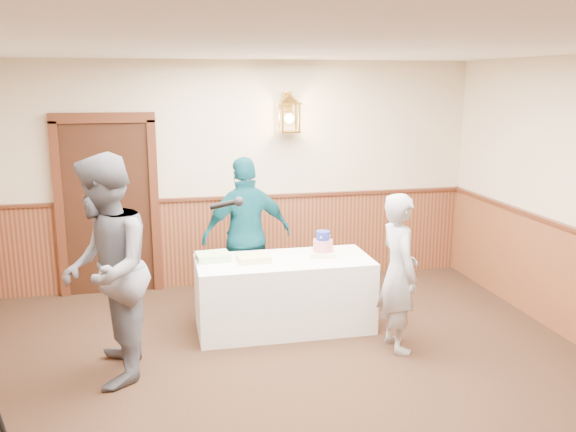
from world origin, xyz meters
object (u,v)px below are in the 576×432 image
sheet_cake_yellow (254,258)px  sheet_cake_green (213,257)px  interviewer (105,271)px  baker (399,273)px  assistant_p (247,235)px  tiered_cake (323,246)px  display_table (284,294)px

sheet_cake_yellow → sheet_cake_green: sheet_cake_green is taller
interviewer → baker: (2.67, 0.06, -0.22)m
sheet_cake_yellow → assistant_p: assistant_p is taller
assistant_p → sheet_cake_yellow: bearing=77.3°
tiered_cake → assistant_p: (-0.72, 0.55, 0.02)m
sheet_cake_green → baker: baker is taller
sheet_cake_yellow → interviewer: 1.60m
sheet_cake_yellow → sheet_cake_green: 0.42m
interviewer → baker: size_ratio=1.29×
tiered_cake → baker: 0.94m
assistant_p → tiered_cake: bearing=132.2°
display_table → sheet_cake_yellow: bearing=-177.4°
display_table → sheet_cake_green: (-0.72, 0.11, 0.41)m
tiered_cake → interviewer: interviewer is taller
tiered_cake → assistant_p: 0.91m
sheet_cake_green → tiered_cake: bearing=-3.2°
assistant_p → display_table: bearing=105.7°
display_table → sheet_cake_green: bearing=171.1°
sheet_cake_green → assistant_p: (0.43, 0.49, 0.08)m
display_table → interviewer: (-1.70, -0.79, 0.61)m
tiered_cake → assistant_p: bearing=142.5°
interviewer → sheet_cake_yellow: bearing=119.3°
display_table → assistant_p: size_ratio=1.03×
interviewer → assistant_p: size_ratio=1.13×
assistant_p → sheet_cake_green: bearing=38.5°
tiered_cake → sheet_cake_yellow: tiered_cake is taller
display_table → interviewer: bearing=-155.2°
sheet_cake_yellow → interviewer: bearing=-150.8°
display_table → interviewer: size_ratio=0.91×
sheet_cake_green → assistant_p: bearing=48.9°
baker → interviewer: bearing=90.1°
sheet_cake_green → interviewer: 1.35m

